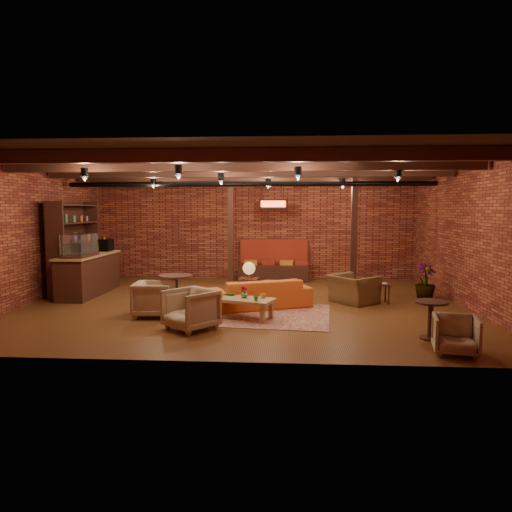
# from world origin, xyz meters

# --- Properties ---
(floor) EXTENTS (10.00, 10.00, 0.00)m
(floor) POSITION_xyz_m (0.00, 0.00, 0.00)
(floor) COLOR #442711
(floor) RESTS_ON ground
(ceiling) EXTENTS (10.00, 8.00, 0.02)m
(ceiling) POSITION_xyz_m (0.00, 0.00, 3.20)
(ceiling) COLOR black
(ceiling) RESTS_ON wall_back
(wall_back) EXTENTS (10.00, 0.02, 3.20)m
(wall_back) POSITION_xyz_m (0.00, 4.00, 1.60)
(wall_back) COLOR maroon
(wall_back) RESTS_ON ground
(wall_front) EXTENTS (10.00, 0.02, 3.20)m
(wall_front) POSITION_xyz_m (0.00, -4.00, 1.60)
(wall_front) COLOR maroon
(wall_front) RESTS_ON ground
(wall_left) EXTENTS (0.02, 8.00, 3.20)m
(wall_left) POSITION_xyz_m (-5.00, 0.00, 1.60)
(wall_left) COLOR maroon
(wall_left) RESTS_ON ground
(wall_right) EXTENTS (0.02, 8.00, 3.20)m
(wall_right) POSITION_xyz_m (5.00, 0.00, 1.60)
(wall_right) COLOR maroon
(wall_right) RESTS_ON ground
(ceiling_beams) EXTENTS (9.80, 6.40, 0.22)m
(ceiling_beams) POSITION_xyz_m (0.00, 0.00, 3.08)
(ceiling_beams) COLOR black
(ceiling_beams) RESTS_ON ceiling
(ceiling_pipe) EXTENTS (9.60, 0.12, 0.12)m
(ceiling_pipe) POSITION_xyz_m (0.00, 1.60, 2.85)
(ceiling_pipe) COLOR black
(ceiling_pipe) RESTS_ON ceiling
(post_left) EXTENTS (0.16, 0.16, 3.20)m
(post_left) POSITION_xyz_m (-0.60, 2.60, 1.60)
(post_left) COLOR black
(post_left) RESTS_ON ground
(post_right) EXTENTS (0.16, 0.16, 3.20)m
(post_right) POSITION_xyz_m (2.80, 2.00, 1.60)
(post_right) COLOR black
(post_right) RESTS_ON ground
(service_counter) EXTENTS (0.80, 2.50, 1.60)m
(service_counter) POSITION_xyz_m (-4.10, 1.00, 0.80)
(service_counter) COLOR black
(service_counter) RESTS_ON ground
(plant_counter) EXTENTS (0.35, 0.39, 0.30)m
(plant_counter) POSITION_xyz_m (-4.00, 1.20, 1.22)
(plant_counter) COLOR #337F33
(plant_counter) RESTS_ON service_counter
(shelving_hutch) EXTENTS (0.52, 2.00, 2.40)m
(shelving_hutch) POSITION_xyz_m (-4.50, 1.10, 1.20)
(shelving_hutch) COLOR black
(shelving_hutch) RESTS_ON ground
(banquette) EXTENTS (2.10, 0.70, 1.00)m
(banquette) POSITION_xyz_m (0.60, 3.55, 0.50)
(banquette) COLOR maroon
(banquette) RESTS_ON ground
(service_sign) EXTENTS (0.86, 0.06, 0.30)m
(service_sign) POSITION_xyz_m (0.60, 3.10, 2.35)
(service_sign) COLOR red
(service_sign) RESTS_ON ceiling
(ceiling_spotlights) EXTENTS (6.40, 4.40, 0.28)m
(ceiling_spotlights) POSITION_xyz_m (0.00, 0.00, 2.86)
(ceiling_spotlights) COLOR black
(ceiling_spotlights) RESTS_ON ceiling
(rug) EXTENTS (3.31, 2.66, 0.01)m
(rug) POSITION_xyz_m (0.34, -0.98, 0.01)
(rug) COLOR maroon
(rug) RESTS_ON floor
(sofa) EXTENTS (2.39, 1.66, 0.65)m
(sofa) POSITION_xyz_m (0.41, -0.32, 0.33)
(sofa) COLOR #C6531B
(sofa) RESTS_ON floor
(coffee_table) EXTENTS (1.36, 1.00, 0.67)m
(coffee_table) POSITION_xyz_m (0.12, -1.39, 0.38)
(coffee_table) COLOR olive
(coffee_table) RESTS_ON floor
(side_table_lamp) EXTENTS (0.51, 0.51, 0.95)m
(side_table_lamp) POSITION_xyz_m (0.10, 0.38, 0.72)
(side_table_lamp) COLOR black
(side_table_lamp) RESTS_ON floor
(round_table_left) EXTENTS (0.75, 0.75, 0.78)m
(round_table_left) POSITION_xyz_m (-1.41, -0.72, 0.53)
(round_table_left) COLOR black
(round_table_left) RESTS_ON floor
(armchair_a) EXTENTS (0.78, 0.83, 0.80)m
(armchair_a) POSITION_xyz_m (-1.72, -1.30, 0.40)
(armchair_a) COLOR beige
(armchair_a) RESTS_ON floor
(armchair_b) EXTENTS (1.10, 1.09, 0.82)m
(armchair_b) POSITION_xyz_m (-0.76, -2.26, 0.41)
(armchair_b) COLOR beige
(armchair_b) RESTS_ON floor
(armchair_right) EXTENTS (1.15, 1.20, 0.89)m
(armchair_right) POSITION_xyz_m (2.56, 0.34, 0.44)
(armchair_right) COLOR brown
(armchair_right) RESTS_ON floor
(side_table_book) EXTENTS (0.42, 0.42, 0.48)m
(side_table_book) POSITION_xyz_m (3.19, 0.35, 0.42)
(side_table_book) COLOR black
(side_table_book) RESTS_ON floor
(round_table_right) EXTENTS (0.56, 0.56, 0.66)m
(round_table_right) POSITION_xyz_m (3.44, -2.61, 0.44)
(round_table_right) COLOR black
(round_table_right) RESTS_ON floor
(armchair_far) EXTENTS (0.75, 0.72, 0.65)m
(armchair_far) POSITION_xyz_m (3.57, -3.40, 0.33)
(armchair_far) COLOR beige
(armchair_far) RESTS_ON floor
(plant_tall) EXTENTS (1.93, 1.93, 2.60)m
(plant_tall) POSITION_xyz_m (4.40, 0.94, 1.30)
(plant_tall) COLOR #4C7F4C
(plant_tall) RESTS_ON floor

